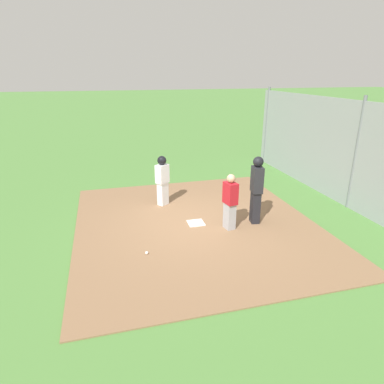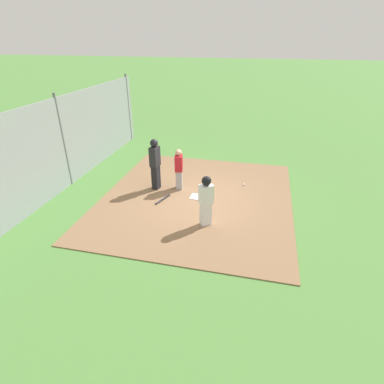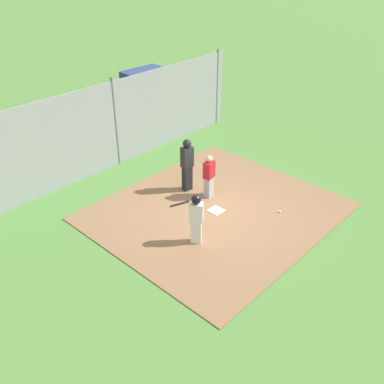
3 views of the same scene
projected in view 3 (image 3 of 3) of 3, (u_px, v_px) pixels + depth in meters
name	position (u px, v px, depth m)	size (l,w,h in m)	color
ground_plane	(216.00, 211.00, 13.94)	(140.00, 140.00, 0.00)	#51843D
dirt_infield	(216.00, 211.00, 13.93)	(7.20, 6.40, 0.03)	#896647
home_plate	(216.00, 210.00, 13.91)	(0.44, 0.44, 0.02)	white
catcher	(209.00, 176.00, 14.30)	(0.42, 0.33, 1.50)	#9E9EA3
umpire	(187.00, 164.00, 14.55)	(0.42, 0.31, 1.86)	black
runner	(196.00, 216.00, 12.10)	(0.44, 0.46, 1.56)	silver
baseball_bat	(181.00, 203.00, 14.24)	(0.06, 0.06, 0.78)	black
baseball	(280.00, 211.00, 13.81)	(0.07, 0.07, 0.07)	white
backstop_fence	(116.00, 124.00, 15.98)	(12.00, 0.10, 3.35)	#93999E
parking_lot	(50.00, 128.00, 19.72)	(18.00, 5.20, 0.04)	#38383D
parked_car_blue	(144.00, 84.00, 23.39)	(4.26, 2.00, 1.28)	#28428C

